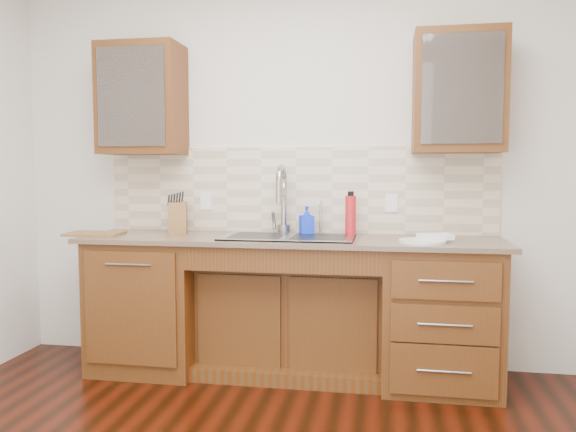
% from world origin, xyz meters
% --- Properties ---
extents(wall_back, '(4.00, 0.10, 2.70)m').
position_xyz_m(wall_back, '(0.00, 1.80, 1.35)').
color(wall_back, silver).
rests_on(wall_back, ground).
extents(base_cabinet_left, '(0.70, 0.62, 0.88)m').
position_xyz_m(base_cabinet_left, '(-0.95, 1.44, 0.44)').
color(base_cabinet_left, '#593014').
rests_on(base_cabinet_left, ground).
extents(base_cabinet_center, '(1.20, 0.44, 0.70)m').
position_xyz_m(base_cabinet_center, '(0.00, 1.53, 0.35)').
color(base_cabinet_center, '#593014').
rests_on(base_cabinet_center, ground).
extents(base_cabinet_right, '(0.70, 0.62, 0.88)m').
position_xyz_m(base_cabinet_right, '(0.95, 1.44, 0.44)').
color(base_cabinet_right, '#593014').
rests_on(base_cabinet_right, ground).
extents(countertop, '(2.70, 0.65, 0.03)m').
position_xyz_m(countertop, '(0.00, 1.43, 0.90)').
color(countertop, '#84705B').
rests_on(countertop, base_cabinet_left).
extents(backsplash, '(2.70, 0.02, 0.59)m').
position_xyz_m(backsplash, '(0.00, 1.74, 1.21)').
color(backsplash, beige).
rests_on(backsplash, wall_back).
extents(sink, '(0.84, 0.46, 0.19)m').
position_xyz_m(sink, '(0.00, 1.41, 0.83)').
color(sink, '#9E9EA5').
rests_on(sink, countertop).
extents(faucet, '(0.04, 0.04, 0.40)m').
position_xyz_m(faucet, '(-0.07, 1.64, 1.11)').
color(faucet, '#999993').
rests_on(faucet, countertop).
extents(filter_tap, '(0.02, 0.02, 0.24)m').
position_xyz_m(filter_tap, '(0.18, 1.65, 1.03)').
color(filter_tap, '#999993').
rests_on(filter_tap, countertop).
extents(upper_cabinet_left, '(0.55, 0.34, 0.75)m').
position_xyz_m(upper_cabinet_left, '(-1.05, 1.58, 1.83)').
color(upper_cabinet_left, '#593014').
rests_on(upper_cabinet_left, wall_back).
extents(upper_cabinet_right, '(0.55, 0.34, 0.75)m').
position_xyz_m(upper_cabinet_right, '(1.05, 1.58, 1.83)').
color(upper_cabinet_right, '#593014').
rests_on(upper_cabinet_right, wall_back).
extents(outlet_left, '(0.08, 0.01, 0.12)m').
position_xyz_m(outlet_left, '(-0.65, 1.73, 1.12)').
color(outlet_left, white).
rests_on(outlet_left, backsplash).
extents(outlet_right, '(0.08, 0.01, 0.12)m').
position_xyz_m(outlet_right, '(0.65, 1.73, 1.12)').
color(outlet_right, white).
rests_on(outlet_right, backsplash).
extents(soap_bottle, '(0.11, 0.12, 0.19)m').
position_xyz_m(soap_bottle, '(0.09, 1.59, 1.01)').
color(soap_bottle, '#1334F5').
rests_on(soap_bottle, countertop).
extents(water_bottle, '(0.09, 0.09, 0.26)m').
position_xyz_m(water_bottle, '(0.38, 1.59, 1.04)').
color(water_bottle, red).
rests_on(water_bottle, countertop).
extents(plate, '(0.28, 0.28, 0.02)m').
position_xyz_m(plate, '(0.83, 1.32, 0.92)').
color(plate, white).
rests_on(plate, countertop).
extents(dish_towel, '(0.22, 0.18, 0.03)m').
position_xyz_m(dish_towel, '(0.91, 1.37, 0.94)').
color(dish_towel, silver).
rests_on(dish_towel, plate).
extents(knife_block, '(0.17, 0.22, 0.21)m').
position_xyz_m(knife_block, '(-0.80, 1.57, 1.02)').
color(knife_block, olive).
rests_on(knife_block, countertop).
extents(cutting_board, '(0.38, 0.28, 0.02)m').
position_xyz_m(cutting_board, '(-1.30, 1.35, 0.92)').
color(cutting_board, '#A4683F').
rests_on(cutting_board, countertop).
extents(cup_left_a, '(0.16, 0.16, 0.09)m').
position_xyz_m(cup_left_a, '(-1.10, 1.58, 1.77)').
color(cup_left_a, white).
rests_on(cup_left_a, upper_cabinet_left).
extents(cup_left_b, '(0.14, 0.14, 0.10)m').
position_xyz_m(cup_left_b, '(-0.89, 1.58, 1.77)').
color(cup_left_b, white).
rests_on(cup_left_b, upper_cabinet_left).
extents(cup_right_a, '(0.17, 0.17, 0.11)m').
position_xyz_m(cup_right_a, '(0.97, 1.58, 1.78)').
color(cup_right_a, white).
rests_on(cup_right_a, upper_cabinet_right).
extents(cup_right_b, '(0.13, 0.13, 0.09)m').
position_xyz_m(cup_right_b, '(1.14, 1.58, 1.77)').
color(cup_right_b, white).
rests_on(cup_right_b, upper_cabinet_right).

